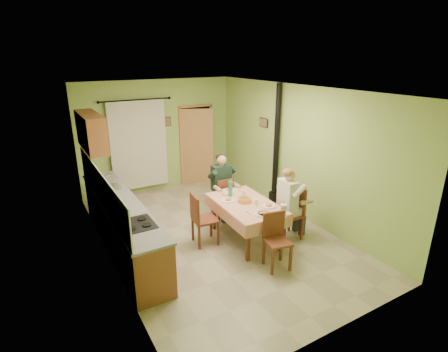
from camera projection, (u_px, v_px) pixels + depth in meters
floor at (216, 234)px, 6.91m from camera, size 4.00×6.00×0.01m
room_shell at (215, 145)px, 6.31m from camera, size 4.04×6.04×2.82m
kitchen_run at (122, 224)px, 6.27m from camera, size 0.64×3.64×1.56m
upper_cabinets at (91, 131)px, 6.79m from camera, size 0.35×1.40×0.70m
curtain at (139, 145)px, 8.60m from camera, size 1.70×0.07×2.22m
doorway at (197, 145)px, 9.41m from camera, size 0.96×0.39×2.15m
dining_table at (246, 221)px, 6.61m from camera, size 1.03×1.63×0.76m
tableware at (250, 201)px, 6.41m from camera, size 0.75×1.67×0.33m
chair_far at (222, 205)px, 7.53m from camera, size 0.39×0.39×0.93m
chair_near at (277, 252)px, 5.76m from camera, size 0.45×0.45×0.94m
chair_right at (288, 223)px, 6.71m from camera, size 0.49×0.49×1.03m
chair_left at (204, 229)px, 6.51m from camera, size 0.48×0.48×0.99m
man_far at (222, 179)px, 7.35m from camera, size 0.59×0.47×1.39m
man_right at (289, 195)px, 6.51m from camera, size 0.48×0.60×1.39m
stove_flue at (275, 163)px, 7.96m from camera, size 0.24×0.24×2.80m
picture_back at (167, 122)px, 8.87m from camera, size 0.19×0.03×0.23m
picture_right at (264, 123)px, 8.21m from camera, size 0.03×0.31×0.21m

